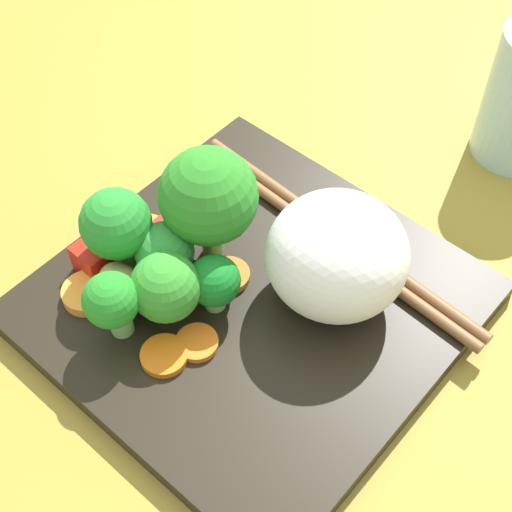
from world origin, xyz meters
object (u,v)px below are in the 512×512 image
broccoli_floret_1 (166,288)px  carrot_slice_0 (233,271)px  chopstick_pair (333,235)px  rice_mound (337,256)px  square_plate (253,303)px

broccoli_floret_1 → carrot_slice_0: (4.93, -0.50, -2.75)cm
broccoli_floret_1 → chopstick_pair: 12.16cm
rice_mound → broccoli_floret_1: bearing=143.9°
chopstick_pair → broccoli_floret_1: bearing=75.3°
broccoli_floret_1 → chopstick_pair: broccoli_floret_1 is taller
square_plate → broccoli_floret_1: size_ratio=4.52×
carrot_slice_0 → square_plate: bearing=-101.2°
rice_mound → carrot_slice_0: size_ratio=3.14×
carrot_slice_0 → rice_mound: bearing=-59.5°
rice_mound → carrot_slice_0: 7.20cm
square_plate → carrot_slice_0: 2.37cm
rice_mound → chopstick_pair: 5.47cm
square_plate → chopstick_pair: size_ratio=0.99×
rice_mound → broccoli_floret_1: rice_mound is taller
broccoli_floret_1 → carrot_slice_0: size_ratio=1.93×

